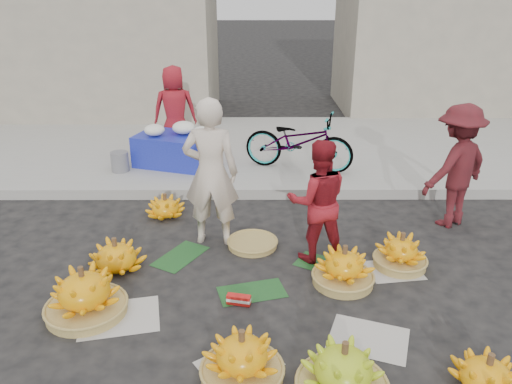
{
  "coord_description": "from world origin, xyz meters",
  "views": [
    {
      "loc": [
        -0.07,
        -4.34,
        2.8
      ],
      "look_at": [
        -0.06,
        0.68,
        0.7
      ],
      "focal_mm": 35.0,
      "sensor_mm": 36.0,
      "label": 1
    }
  ],
  "objects_px": {
    "banana_bunch_4": "(344,268)",
    "vendor_cream": "(211,173)",
    "banana_bunch_0": "(84,293)",
    "bicycle": "(299,142)",
    "flower_table": "(175,148)"
  },
  "relations": [
    {
      "from": "banana_bunch_4",
      "to": "vendor_cream",
      "type": "height_order",
      "value": "vendor_cream"
    },
    {
      "from": "banana_bunch_4",
      "to": "vendor_cream",
      "type": "xyz_separation_m",
      "value": [
        -1.38,
        0.91,
        0.67
      ]
    },
    {
      "from": "banana_bunch_0",
      "to": "banana_bunch_4",
      "type": "relative_size",
      "value": 1.31
    },
    {
      "from": "banana_bunch_0",
      "to": "bicycle",
      "type": "height_order",
      "value": "bicycle"
    },
    {
      "from": "banana_bunch_0",
      "to": "banana_bunch_4",
      "type": "xyz_separation_m",
      "value": [
        2.44,
        0.49,
        -0.03
      ]
    },
    {
      "from": "vendor_cream",
      "to": "flower_table",
      "type": "distance_m",
      "value": 2.52
    },
    {
      "from": "bicycle",
      "to": "flower_table",
      "type": "bearing_deg",
      "value": 101.93
    },
    {
      "from": "banana_bunch_4",
      "to": "flower_table",
      "type": "xyz_separation_m",
      "value": [
        -2.15,
        3.26,
        0.22
      ]
    },
    {
      "from": "flower_table",
      "to": "bicycle",
      "type": "relative_size",
      "value": 0.8
    },
    {
      "from": "banana_bunch_4",
      "to": "bicycle",
      "type": "height_order",
      "value": "bicycle"
    },
    {
      "from": "banana_bunch_0",
      "to": "vendor_cream",
      "type": "xyz_separation_m",
      "value": [
        1.06,
        1.4,
        0.64
      ]
    },
    {
      "from": "banana_bunch_0",
      "to": "flower_table",
      "type": "relative_size",
      "value": 0.62
    },
    {
      "from": "flower_table",
      "to": "bicycle",
      "type": "height_order",
      "value": "bicycle"
    },
    {
      "from": "banana_bunch_4",
      "to": "banana_bunch_0",
      "type": "bearing_deg",
      "value": -168.54
    },
    {
      "from": "banana_bunch_0",
      "to": "banana_bunch_4",
      "type": "height_order",
      "value": "banana_bunch_0"
    }
  ]
}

